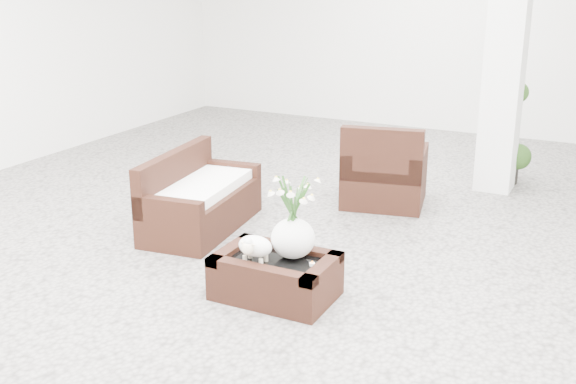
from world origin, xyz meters
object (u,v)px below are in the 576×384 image
at_px(armchair, 385,163).
at_px(topiary, 507,114).
at_px(coffee_table, 276,278).
at_px(loveseat, 201,192).

height_order(armchair, topiary, topiary).
bearing_deg(armchair, coffee_table, 78.55).
relative_size(coffee_table, loveseat, 0.64).
xyz_separation_m(armchair, loveseat, (-1.33, -1.54, -0.07)).
relative_size(coffee_table, armchair, 1.00).
bearing_deg(coffee_table, topiary, 75.98).
bearing_deg(coffee_table, armchair, 90.18).
bearing_deg(armchair, loveseat, 37.63).
distance_m(loveseat, topiary, 3.73).
bearing_deg(topiary, coffee_table, -104.02).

